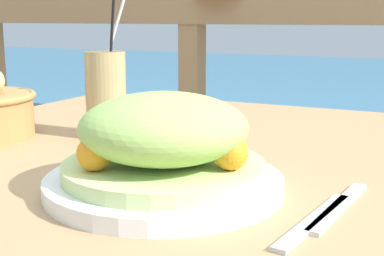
% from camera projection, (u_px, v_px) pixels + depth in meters
% --- Properties ---
extents(patio_table, '(1.13, 0.99, 0.73)m').
position_uv_depth(patio_table, '(212.00, 203.00, 0.87)').
color(patio_table, tan).
rests_on(patio_table, ground_plane).
extents(railing_fence, '(2.80, 0.08, 1.01)m').
position_uv_depth(railing_fence, '(328.00, 90.00, 1.61)').
color(railing_fence, '#937551').
rests_on(railing_fence, ground_plane).
extents(salad_plate, '(0.29, 0.29, 0.12)m').
position_uv_depth(salad_plate, '(164.00, 150.00, 0.65)').
color(salad_plate, white).
rests_on(salad_plate, patio_table).
extents(drink_glass, '(0.08, 0.07, 0.25)m').
position_uv_depth(drink_glass, '(106.00, 94.00, 0.94)').
color(drink_glass, tan).
rests_on(drink_glass, patio_table).
extents(fork, '(0.04, 0.18, 0.00)m').
position_uv_depth(fork, '(314.00, 221.00, 0.56)').
color(fork, silver).
rests_on(fork, patio_table).
extents(knife, '(0.03, 0.18, 0.00)m').
position_uv_depth(knife, '(339.00, 207.00, 0.60)').
color(knife, silver).
rests_on(knife, patio_table).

